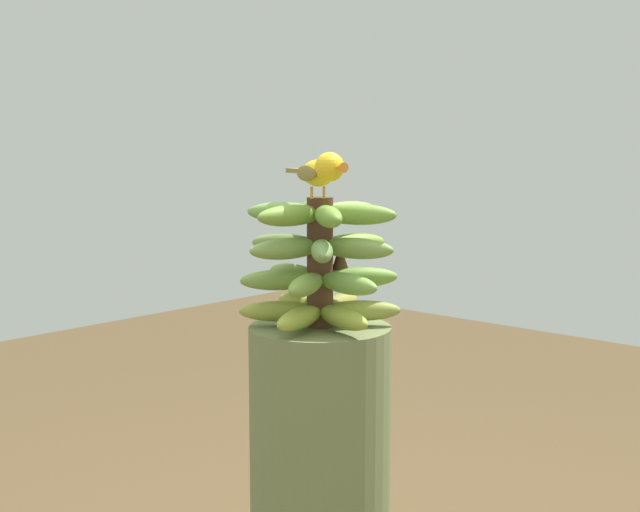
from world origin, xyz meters
The scene contains 2 objects.
banana_bunch centered at (0.00, 0.00, 1.03)m, with size 0.29×0.29×0.23m.
perched_bird centered at (-0.03, -0.03, 1.19)m, with size 0.08×0.18×0.08m.
Camera 1 is at (-1.11, -1.00, 1.23)m, focal length 47.82 mm.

